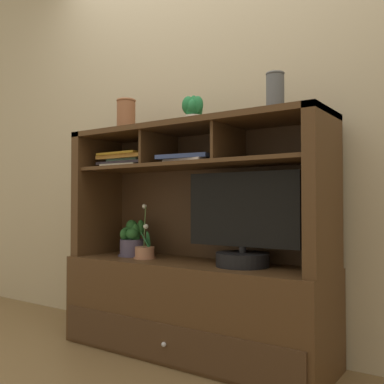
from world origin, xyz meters
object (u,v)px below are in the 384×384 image
object	(u,v)px
potted_orchid	(145,251)
potted_succulent	(193,110)
magazine_stack_left	(129,160)
ceramic_vase	(126,116)
tv_monitor	(243,229)
magazine_stack_centre	(189,159)
accent_vase	(275,93)
media_console	(193,281)
potted_fern	(132,241)

from	to	relation	value
potted_orchid	potted_succulent	bearing A→B (deg)	9.96
magazine_stack_left	ceramic_vase	xyz separation A→B (m)	(-0.01, -0.02, 0.27)
tv_monitor	ceramic_vase	world-z (taller)	ceramic_vase
magazine_stack_centre	accent_vase	size ratio (longest dim) A/B	1.58
media_console	magazine_stack_centre	size ratio (longest dim) A/B	4.70
media_console	tv_monitor	bearing A→B (deg)	-0.76
magazine_stack_left	accent_vase	bearing A→B (deg)	-1.06
potted_orchid	magazine_stack_centre	xyz separation A→B (m)	(0.32, -0.02, 0.50)
media_console	tv_monitor	size ratio (longest dim) A/B	2.45
tv_monitor	magazine_stack_left	xyz separation A→B (m)	(-0.77, 0.01, 0.38)
media_console	accent_vase	world-z (taller)	accent_vase
media_console	magazine_stack_left	world-z (taller)	media_console
tv_monitor	potted_succulent	size ratio (longest dim) A/B	3.67
potted_orchid	accent_vase	size ratio (longest dim) A/B	1.55
magazine_stack_centre	potted_succulent	xyz separation A→B (m)	(-0.02, 0.07, 0.27)
potted_orchid	magazine_stack_centre	bearing A→B (deg)	-2.95
media_console	magazine_stack_left	xyz separation A→B (m)	(-0.46, 0.01, 0.67)
tv_monitor	ceramic_vase	xyz separation A→B (m)	(-0.78, -0.01, 0.65)
potted_fern	magazine_stack_centre	distance (m)	0.65
potted_orchid	magazine_stack_left	xyz separation A→B (m)	(-0.17, 0.05, 0.52)
tv_monitor	potted_orchid	world-z (taller)	tv_monitor
magazine_stack_centre	ceramic_vase	world-z (taller)	ceramic_vase
potted_orchid	ceramic_vase	bearing A→B (deg)	169.69
potted_succulent	potted_fern	bearing A→B (deg)	-179.12
media_console	magazine_stack_left	distance (m)	0.81
potted_orchid	potted_fern	distance (m)	0.15
tv_monitor	ceramic_vase	bearing A→B (deg)	-179.43
potted_succulent	accent_vase	world-z (taller)	accent_vase
accent_vase	media_console	bearing A→B (deg)	178.76
potted_succulent	magazine_stack_centre	bearing A→B (deg)	-73.16
media_console	magazine_stack_left	bearing A→B (deg)	179.13
potted_fern	magazine_stack_centre	size ratio (longest dim) A/B	0.68
potted_orchid	ceramic_vase	world-z (taller)	ceramic_vase
accent_vase	tv_monitor	bearing A→B (deg)	177.94
tv_monitor	potted_succulent	bearing A→B (deg)	177.96
tv_monitor	magazine_stack_centre	distance (m)	0.46
tv_monitor	accent_vase	bearing A→B (deg)	-2.06
magazine_stack_left	ceramic_vase	size ratio (longest dim) A/B	1.75
accent_vase	potted_fern	bearing A→B (deg)	179.34
accent_vase	ceramic_vase	bearing A→B (deg)	-179.91
ceramic_vase	accent_vase	bearing A→B (deg)	0.09
tv_monitor	potted_fern	distance (m)	0.74
tv_monitor	potted_orchid	distance (m)	0.62
tv_monitor	potted_succulent	distance (m)	0.70
tv_monitor	accent_vase	world-z (taller)	accent_vase
magazine_stack_centre	accent_vase	world-z (taller)	accent_vase
potted_orchid	magazine_stack_centre	distance (m)	0.59
media_console	magazine_stack_left	size ratio (longest dim) A/B	4.21
media_console	potted_orchid	world-z (taller)	media_console
ceramic_vase	tv_monitor	bearing A→B (deg)	0.57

